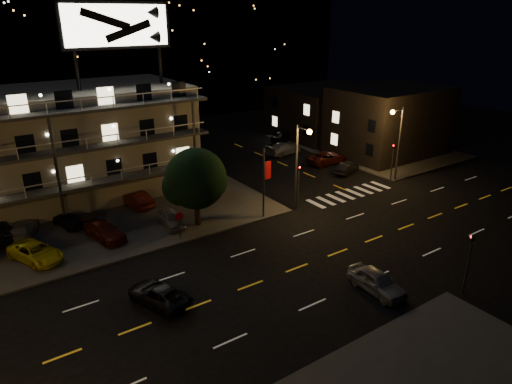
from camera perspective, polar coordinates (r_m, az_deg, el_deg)
ground at (r=32.13m, az=2.31°, el=-10.50°), size 140.00×140.00×0.00m
curb_nw at (r=45.13m, az=-28.60°, el=-3.37°), size 44.00×24.00×0.15m
curb_ne at (r=64.71m, az=13.25°, el=5.66°), size 16.00×24.00×0.15m
motel at (r=47.57m, az=-25.52°, el=5.13°), size 28.00×13.80×18.10m
side_bldg_front at (r=61.20m, az=16.32°, el=8.52°), size 14.06×10.00×8.50m
side_bldg_back at (r=69.40m, az=8.61°, el=9.93°), size 14.06×12.00×7.00m
hill_backdrop at (r=91.34m, az=-28.82°, el=15.45°), size 120.00×25.00×24.00m
streetlight_nc at (r=40.61m, az=5.40°, el=4.08°), size 0.44×1.92×8.00m
streetlight_ne at (r=50.37m, az=17.28°, el=6.61°), size 1.92×0.44×8.00m
signal_nw at (r=42.09m, az=5.33°, el=1.27°), size 0.20×0.27×4.60m
signal_sw at (r=32.10m, az=25.10°, el=-7.46°), size 0.20×0.27×4.60m
signal_ne at (r=51.01m, az=16.72°, el=4.05°), size 0.27×0.20×4.60m
banner_north at (r=39.47m, az=1.07°, el=1.31°), size 0.83×0.16×6.40m
stop_sign at (r=36.53m, az=-9.53°, el=-3.61°), size 0.91×0.11×2.61m
tree at (r=37.99m, az=-7.60°, el=1.44°), size 5.32×5.12×6.70m
lot_car_2 at (r=37.10m, az=-25.82°, el=-6.79°), size 3.80×5.06×1.28m
lot_car_3 at (r=38.46m, az=-18.42°, el=-4.65°), size 2.76×4.77×1.30m
lot_car_4 at (r=39.35m, az=-10.59°, el=-3.27°), size 1.76×3.89×1.30m
lot_car_7 at (r=41.28m, az=-27.12°, el=-4.23°), size 3.11×4.59×1.24m
lot_car_8 at (r=41.60m, az=-22.34°, el=-3.26°), size 2.34×3.83×1.22m
lot_car_9 at (r=43.94m, az=-14.75°, el=-0.86°), size 2.21×4.54×1.43m
side_car_0 at (r=52.89m, az=11.28°, el=2.95°), size 4.05×2.58×1.26m
side_car_1 at (r=56.00m, az=8.90°, el=4.25°), size 5.35×2.63×1.46m
side_car_2 at (r=59.33m, az=3.52°, el=5.45°), size 5.38×2.83×1.49m
side_car_3 at (r=65.51m, az=3.57°, el=7.00°), size 4.84×2.90×1.54m
road_car_east at (r=31.24m, az=14.84°, el=-10.74°), size 1.83×4.28×1.44m
road_car_west at (r=29.81m, az=-12.07°, el=-12.40°), size 3.42×4.87×1.23m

